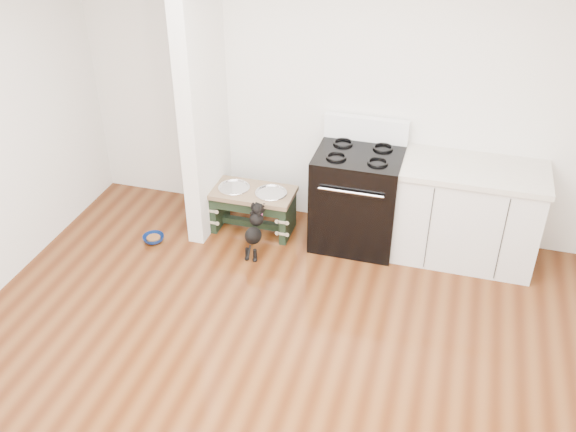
% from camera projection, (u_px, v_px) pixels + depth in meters
% --- Properties ---
extents(ground, '(5.00, 5.00, 0.00)m').
position_uv_depth(ground, '(258.00, 406.00, 4.40)').
color(ground, '#431E0C').
rests_on(ground, ground).
extents(room_shell, '(5.00, 5.00, 5.00)m').
position_uv_depth(room_shell, '(250.00, 205.00, 3.53)').
color(room_shell, silver).
rests_on(room_shell, ground).
extents(partition_wall, '(0.15, 0.80, 2.70)m').
position_uv_depth(partition_wall, '(202.00, 92.00, 5.65)').
color(partition_wall, silver).
rests_on(partition_wall, ground).
extents(oven_range, '(0.76, 0.69, 1.14)m').
position_uv_depth(oven_range, '(357.00, 196.00, 5.83)').
color(oven_range, black).
rests_on(oven_range, ground).
extents(cabinet_run, '(1.24, 0.64, 0.91)m').
position_uv_depth(cabinet_run, '(467.00, 214.00, 5.63)').
color(cabinet_run, silver).
rests_on(cabinet_run, ground).
extents(dog_feeder, '(0.79, 0.42, 0.45)m').
position_uv_depth(dog_feeder, '(253.00, 202.00, 6.07)').
color(dog_feeder, black).
rests_on(dog_feeder, ground).
extents(puppy, '(0.14, 0.40, 0.48)m').
position_uv_depth(puppy, '(255.00, 229.00, 5.77)').
color(puppy, black).
rests_on(puppy, ground).
extents(floor_bowl, '(0.22, 0.22, 0.06)m').
position_uv_depth(floor_bowl, '(154.00, 239.00, 6.04)').
color(floor_bowl, '#0B1D4F').
rests_on(floor_bowl, ground).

